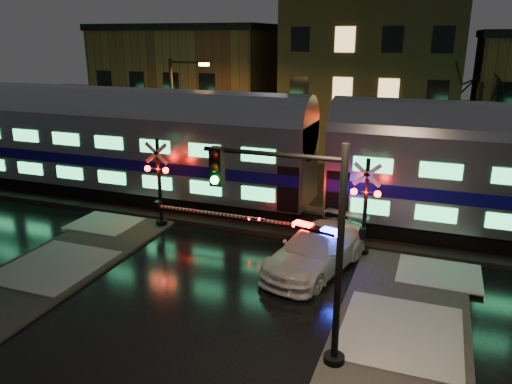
% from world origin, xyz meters
% --- Properties ---
extents(ground, '(120.00, 120.00, 0.00)m').
position_xyz_m(ground, '(0.00, 0.00, 0.00)').
color(ground, black).
rests_on(ground, ground).
extents(ballast, '(90.00, 4.20, 0.24)m').
position_xyz_m(ballast, '(0.00, 5.00, 0.12)').
color(ballast, black).
rests_on(ballast, ground).
extents(building_left, '(14.00, 10.00, 9.00)m').
position_xyz_m(building_left, '(-13.00, 22.00, 4.50)').
color(building_left, brown).
rests_on(building_left, ground).
extents(building_mid, '(12.00, 11.00, 11.50)m').
position_xyz_m(building_mid, '(2.00, 22.50, 5.75)').
color(building_mid, brown).
rests_on(building_mid, ground).
extents(train, '(51.00, 3.12, 5.92)m').
position_xyz_m(train, '(2.05, 5.00, 3.38)').
color(train, black).
rests_on(train, ballast).
extents(police_car, '(3.62, 5.97, 1.79)m').
position_xyz_m(police_car, '(3.00, 0.50, 0.82)').
color(police_car, silver).
rests_on(police_car, ground).
extents(crossing_signal_right, '(5.79, 0.66, 4.10)m').
position_xyz_m(crossing_signal_right, '(4.14, 2.31, 1.70)').
color(crossing_signal_right, black).
rests_on(crossing_signal_right, ground).
extents(crossing_signal_left, '(5.95, 0.66, 4.21)m').
position_xyz_m(crossing_signal_left, '(-4.56, 2.31, 1.75)').
color(crossing_signal_left, black).
rests_on(crossing_signal_left, ground).
extents(traffic_light, '(4.01, 0.71, 6.21)m').
position_xyz_m(traffic_light, '(3.92, -5.12, 3.30)').
color(traffic_light, black).
rests_on(traffic_light, ground).
extents(streetlight, '(2.47, 0.26, 7.39)m').
position_xyz_m(streetlight, '(-7.55, 9.00, 4.26)').
color(streetlight, black).
rests_on(streetlight, ground).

